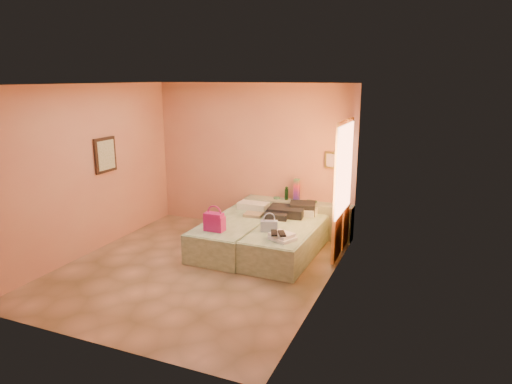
# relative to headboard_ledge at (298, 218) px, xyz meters

# --- Properties ---
(ground) EXTENTS (4.50, 4.50, 0.00)m
(ground) POSITION_rel_headboard_ledge_xyz_m (-0.98, -2.10, -0.33)
(ground) COLOR tan
(ground) RESTS_ON ground
(room_walls) EXTENTS (4.02, 4.51, 2.81)m
(room_walls) POSITION_rel_headboard_ledge_xyz_m (-0.77, -1.53, 1.46)
(room_walls) COLOR tan
(room_walls) RESTS_ON ground
(headboard_ledge) EXTENTS (2.05, 0.30, 0.65)m
(headboard_ledge) POSITION_rel_headboard_ledge_xyz_m (0.00, 0.00, 0.00)
(headboard_ledge) COLOR gray
(headboard_ledge) RESTS_ON ground
(bed_left) EXTENTS (0.93, 2.01, 0.50)m
(bed_left) POSITION_rel_headboard_ledge_xyz_m (-0.78, -1.07, -0.08)
(bed_left) COLOR beige
(bed_left) RESTS_ON ground
(bed_right) EXTENTS (0.93, 2.01, 0.50)m
(bed_right) POSITION_rel_headboard_ledge_xyz_m (0.14, -1.05, -0.08)
(bed_right) COLOR beige
(bed_right) RESTS_ON ground
(water_bottle) EXTENTS (0.07, 0.07, 0.24)m
(water_bottle) POSITION_rel_headboard_ledge_xyz_m (-0.24, 0.04, 0.45)
(water_bottle) COLOR #133618
(water_bottle) RESTS_ON headboard_ledge
(rainbow_box) EXTENTS (0.10, 0.10, 0.41)m
(rainbow_box) POSITION_rel_headboard_ledge_xyz_m (-0.05, 0.06, 0.53)
(rainbow_box) COLOR #B9166E
(rainbow_box) RESTS_ON headboard_ledge
(small_dish) EXTENTS (0.15, 0.15, 0.03)m
(small_dish) POSITION_rel_headboard_ledge_xyz_m (-0.44, 0.05, 0.34)
(small_dish) COLOR #4B8962
(small_dish) RESTS_ON headboard_ledge
(green_book) EXTENTS (0.20, 0.15, 0.03)m
(green_book) POSITION_rel_headboard_ledge_xyz_m (0.24, 0.02, 0.34)
(green_book) COLOR #26482F
(green_book) RESTS_ON headboard_ledge
(flower_vase) EXTENTS (0.22, 0.22, 0.24)m
(flower_vase) POSITION_rel_headboard_ledge_xyz_m (0.77, 0.07, 0.44)
(flower_vase) COLOR silver
(flower_vase) RESTS_ON headboard_ledge
(magenta_handbag) EXTENTS (0.32, 0.18, 0.30)m
(magenta_handbag) POSITION_rel_headboard_ledge_xyz_m (-0.87, -1.68, 0.32)
(magenta_handbag) COLOR #B9166E
(magenta_handbag) RESTS_ON bed_left
(khaki_garment) EXTENTS (0.34, 0.28, 0.05)m
(khaki_garment) POSITION_rel_headboard_ledge_xyz_m (-0.60, -0.72, 0.20)
(khaki_garment) COLOR #9E8A65
(khaki_garment) RESTS_ON bed_left
(clothes_pile) EXTENTS (0.74, 0.74, 0.20)m
(clothes_pile) POSITION_rel_headboard_ledge_xyz_m (-0.01, -0.46, 0.28)
(clothes_pile) COLOR black
(clothes_pile) RESTS_ON bed_right
(blue_handbag) EXTENTS (0.30, 0.20, 0.18)m
(blue_handbag) POSITION_rel_headboard_ledge_xyz_m (-0.05, -1.38, 0.26)
(blue_handbag) COLOR #39548A
(blue_handbag) RESTS_ON bed_right
(towel_stack) EXTENTS (0.44, 0.42, 0.10)m
(towel_stack) POSITION_rel_headboard_ledge_xyz_m (0.28, -1.67, 0.23)
(towel_stack) COLOR white
(towel_stack) RESTS_ON bed_right
(sandal_pair) EXTENTS (0.27, 0.30, 0.03)m
(sandal_pair) POSITION_rel_headboard_ledge_xyz_m (0.22, -1.72, 0.29)
(sandal_pair) COLOR black
(sandal_pair) RESTS_ON towel_stack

